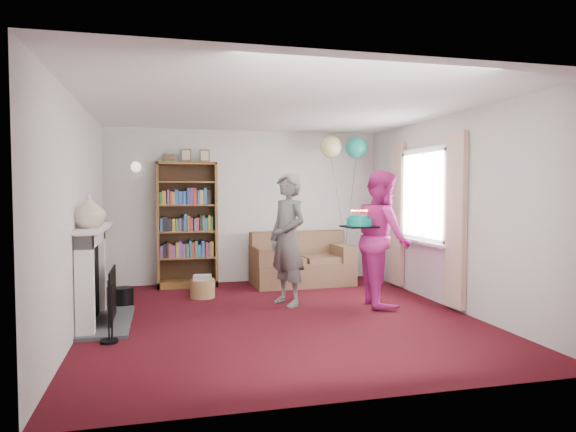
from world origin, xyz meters
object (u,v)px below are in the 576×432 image
object	(u,v)px
bookcase	(187,226)
person_striped	(288,239)
birthday_cake	(359,222)
sofa	(301,264)
person_magenta	(382,238)

from	to	relation	value
bookcase	person_striped	bearing A→B (deg)	-53.68
person_striped	birthday_cake	xyz separation A→B (m)	(0.83, -0.45, 0.24)
sofa	birthday_cake	distance (m)	2.07
sofa	person_magenta	bearing A→B (deg)	-71.67
sofa	person_magenta	world-z (taller)	person_magenta
bookcase	person_striped	size ratio (longest dim) A/B	1.24
bookcase	person_magenta	distance (m)	3.14
person_magenta	birthday_cake	bearing A→B (deg)	118.76
birthday_cake	person_magenta	bearing A→B (deg)	21.80
bookcase	sofa	distance (m)	1.93
person_striped	birthday_cake	world-z (taller)	person_striped
person_magenta	sofa	bearing A→B (deg)	27.26
person_striped	bookcase	bearing A→B (deg)	-167.14
sofa	birthday_cake	xyz separation A→B (m)	(0.25, -1.89, 0.80)
bookcase	sofa	world-z (taller)	bookcase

